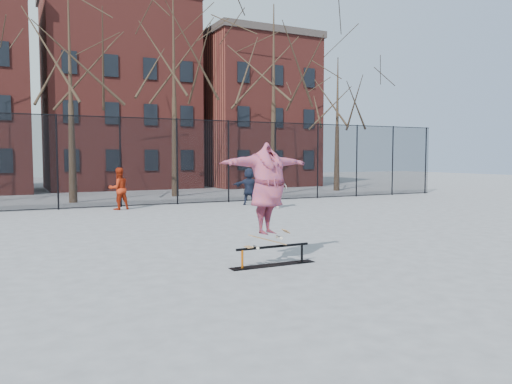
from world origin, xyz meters
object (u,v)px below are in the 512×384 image
bystander_red (119,189)px  skateboard (268,243)px  skater (268,195)px  bystander_white (275,188)px  skate_rail (273,258)px  bystander_navy (249,186)px

bystander_red → skateboard: bearing=79.5°
bystander_red → skater: bearing=79.5°
skateboard → bystander_white: (5.64, 9.90, 0.41)m
skate_rail → skater: 1.29m
skateboard → bystander_red: (-0.49, 12.40, 0.42)m
bystander_white → skateboard: bearing=82.8°
bystander_red → bystander_navy: (5.83, -0.56, -0.03)m
skateboard → bystander_white: bearing=60.3°
skateboard → bystander_red: 12.42m
skater → bystander_red: (-0.49, 12.40, -0.55)m
bystander_red → bystander_navy: size_ratio=1.04×
bystander_navy → bystander_red: bearing=29.8°
skate_rail → skater: bearing=180.0°
bystander_red → bystander_navy: 5.86m
skate_rail → skateboard: size_ratio=2.14×
skater → bystander_navy: (5.34, 11.84, -0.58)m
skate_rail → bystander_red: size_ratio=1.06×
bystander_red → bystander_navy: bystander_red is taller
skater → bystander_red: 12.43m
skate_rail → skater: skater is taller
skater → bystander_red: size_ratio=1.28×
skater → bystander_white: skater is taller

